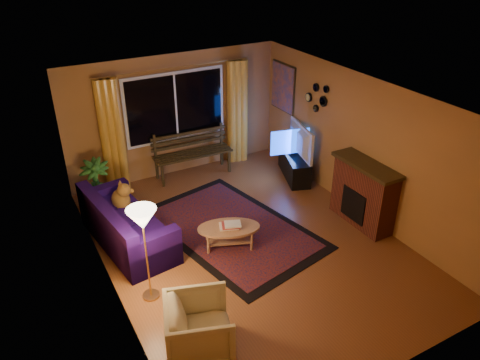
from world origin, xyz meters
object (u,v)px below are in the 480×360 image
bench (193,164)px  tv_console (294,166)px  sofa (127,222)px  coffee_table (229,236)px  floor_lamp (146,255)px  armchair (199,325)px

bench → tv_console: 2.11m
sofa → coffee_table: bearing=-39.7°
bench → sofa: 2.55m
coffee_table → tv_console: tv_console is taller
sofa → tv_console: bearing=1.4°
bench → coffee_table: 2.61m
floor_lamp → coffee_table: floor_lamp is taller
floor_lamp → bench: bearing=56.5°
floor_lamp → tv_console: (3.84, 2.00, -0.48)m
tv_console → bench: bearing=169.0°
coffee_table → bench: bearing=78.7°
armchair → coffee_table: bearing=-18.8°
bench → tv_console: bearing=-28.3°
armchair → tv_console: bearing=-30.1°
floor_lamp → tv_console: 4.36m
sofa → tv_console: 3.77m
armchair → floor_lamp: bearing=28.7°
armchair → sofa: bearing=20.5°
sofa → floor_lamp: bearing=-102.9°
bench → coffee_table: bench is taller
armchair → coffee_table: size_ratio=0.80×
armchair → coffee_table: armchair is taller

